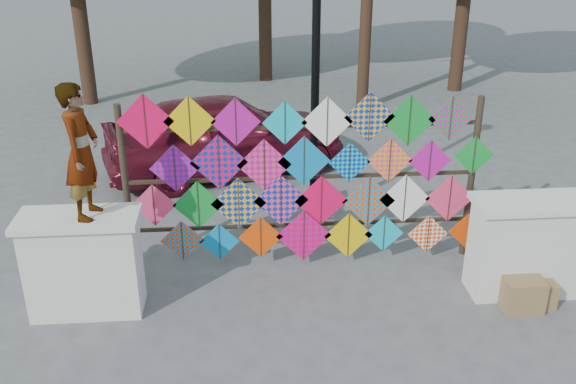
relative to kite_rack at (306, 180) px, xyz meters
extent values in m
plane|color=slate|center=(-0.05, -0.73, -1.23)|extent=(80.00, 80.00, 0.00)
cube|color=white|center=(-2.75, -0.93, -0.63)|extent=(1.30, 0.55, 1.20)
cube|color=white|center=(-2.75, -0.93, 0.01)|extent=(1.40, 0.65, 0.08)
cube|color=white|center=(2.65, -0.93, -0.63)|extent=(1.30, 0.55, 1.20)
cube|color=white|center=(2.65, -0.93, 0.01)|extent=(1.40, 0.65, 0.08)
cylinder|color=#2E2419|center=(-2.35, 0.07, -0.08)|extent=(0.09, 0.09, 2.30)
cylinder|color=#2E2419|center=(2.25, 0.07, -0.08)|extent=(0.09, 0.09, 2.30)
cube|color=#2E2419|center=(-0.05, 0.07, -0.68)|extent=(4.60, 0.04, 0.04)
cube|color=#2E2419|center=(-0.05, 0.07, 0.02)|extent=(4.60, 0.04, 0.04)
cube|color=#2E2419|center=(-0.05, 0.07, 0.72)|extent=(4.60, 0.04, 0.04)
cube|color=#F10A4B|center=(-2.01, 0.01, 0.86)|extent=(0.72, 0.01, 0.72)
cube|color=#2E2419|center=(-2.01, 0.00, 0.86)|extent=(0.01, 0.01, 0.71)
cube|color=yellow|center=(-1.47, 0.01, 0.85)|extent=(0.65, 0.01, 0.65)
cube|color=#2E2419|center=(-1.47, 0.00, 0.85)|extent=(0.01, 0.01, 0.64)
cube|color=#C21294|center=(-0.90, 0.01, 0.82)|extent=(0.63, 0.01, 0.63)
cube|color=#2E2419|center=(-0.90, 0.00, 0.82)|extent=(0.01, 0.01, 0.62)
cube|color=#0DBBD0|center=(-0.28, 0.01, 0.79)|extent=(0.58, 0.01, 0.58)
cube|color=#2E2419|center=(-0.28, 0.00, 0.79)|extent=(0.01, 0.01, 0.57)
cube|color=white|center=(0.26, 0.01, 0.79)|extent=(0.66, 0.01, 0.66)
cube|color=#2E2419|center=(0.26, 0.00, 0.79)|extent=(0.01, 0.01, 0.65)
cube|color=#F8A916|center=(0.80, 0.01, 0.84)|extent=(0.66, 0.01, 0.66)
cube|color=#2E2419|center=(0.80, 0.00, 0.84)|extent=(0.01, 0.01, 0.65)
cube|color=#11902D|center=(1.32, 0.01, 0.78)|extent=(0.68, 0.01, 0.68)
cube|color=#2E2419|center=(1.32, 0.00, 0.78)|extent=(0.01, 0.01, 0.67)
cube|color=#C21294|center=(1.86, 0.01, 0.80)|extent=(0.60, 0.01, 0.60)
cube|color=#2E2419|center=(1.86, 0.00, 0.80)|extent=(0.01, 0.01, 0.59)
cube|color=#5A17AC|center=(-1.69, -0.03, 0.24)|extent=(0.64, 0.01, 0.64)
cube|color=#2E2419|center=(-1.69, -0.04, 0.24)|extent=(0.01, 0.01, 0.63)
cube|color=#072DA9|center=(-1.13, -0.03, 0.30)|extent=(0.74, 0.01, 0.74)
cube|color=#2E2419|center=(-1.13, -0.04, 0.30)|extent=(0.01, 0.01, 0.73)
cube|color=#C21294|center=(-0.55, -0.03, 0.25)|extent=(0.71, 0.01, 0.71)
cube|color=#2E2419|center=(-0.55, -0.04, 0.25)|extent=(0.01, 0.01, 0.69)
cube|color=#0880C5|center=(-0.04, -0.03, 0.28)|extent=(0.69, 0.01, 0.69)
cube|color=#2E2419|center=(-0.04, -0.04, 0.28)|extent=(0.01, 0.01, 0.67)
cube|color=#072DA9|center=(0.56, -0.03, 0.25)|extent=(0.55, 0.01, 0.55)
cube|color=#2E2419|center=(0.56, -0.04, 0.25)|extent=(0.01, 0.01, 0.54)
cube|color=#F8A916|center=(1.09, -0.03, 0.26)|extent=(0.60, 0.01, 0.60)
cube|color=#2E2419|center=(1.09, -0.04, 0.26)|extent=(0.01, 0.01, 0.59)
cube|color=#C21294|center=(1.62, -0.03, 0.24)|extent=(0.58, 0.01, 0.58)
cube|color=#2E2419|center=(1.62, -0.04, 0.24)|extent=(0.01, 0.01, 0.57)
cube|color=#11902D|center=(2.21, -0.03, 0.29)|extent=(0.53, 0.01, 0.53)
cube|color=#2E2419|center=(2.21, -0.04, 0.29)|extent=(0.01, 0.01, 0.52)
cube|color=#FF376D|center=(-1.99, -0.07, -0.25)|extent=(0.59, 0.01, 0.59)
cube|color=#2E2419|center=(-1.99, -0.08, -0.25)|extent=(0.01, 0.01, 0.58)
cube|color=#11902D|center=(-1.42, -0.07, -0.27)|extent=(0.67, 0.01, 0.67)
cube|color=#2E2419|center=(-1.42, -0.08, -0.27)|extent=(0.01, 0.01, 0.66)
cube|color=#F8A916|center=(-0.90, -0.07, -0.27)|extent=(0.73, 0.01, 0.73)
cube|color=#2E2419|center=(-0.90, -0.08, -0.27)|extent=(0.01, 0.01, 0.72)
cube|color=#072DA9|center=(-0.34, -0.07, -0.24)|extent=(0.73, 0.01, 0.73)
cube|color=#2E2419|center=(-0.34, -0.08, -0.24)|extent=(0.01, 0.01, 0.71)
cube|color=#F10A4B|center=(0.19, -0.07, -0.27)|extent=(0.71, 0.01, 0.71)
cube|color=#2E2419|center=(0.19, -0.08, -0.27)|extent=(0.01, 0.01, 0.70)
cube|color=#FF4508|center=(0.83, -0.07, -0.30)|extent=(0.72, 0.01, 0.72)
cube|color=#2E2419|center=(0.83, -0.08, -0.30)|extent=(0.01, 0.01, 0.70)
cube|color=white|center=(1.31, -0.07, -0.28)|extent=(0.69, 0.01, 0.69)
cube|color=#2E2419|center=(1.31, -0.08, -0.28)|extent=(0.01, 0.01, 0.68)
cube|color=#FF376D|center=(1.93, -0.07, -0.30)|extent=(0.68, 0.01, 0.68)
cube|color=#2E2419|center=(1.93, -0.08, -0.30)|extent=(0.01, 0.01, 0.67)
cube|color=#FF4508|center=(-1.66, -0.11, -0.76)|extent=(0.58, 0.01, 0.58)
cube|color=#2E2419|center=(-1.66, -0.12, -0.76)|extent=(0.01, 0.01, 0.57)
cube|color=#0880C5|center=(-1.17, -0.11, -0.80)|extent=(0.53, 0.01, 0.53)
cube|color=#2E2419|center=(-1.17, -0.12, -0.80)|extent=(0.01, 0.01, 0.53)
cube|color=#FF4508|center=(-0.62, -0.11, -0.76)|extent=(0.60, 0.01, 0.60)
cube|color=#2E2419|center=(-0.62, -0.12, -0.76)|extent=(0.01, 0.01, 0.59)
cube|color=#C21294|center=(-0.04, -0.11, -0.76)|extent=(0.75, 0.01, 0.75)
cube|color=#2E2419|center=(-0.04, -0.12, -0.76)|extent=(0.01, 0.01, 0.74)
cube|color=yellow|center=(0.57, -0.11, -0.78)|extent=(0.67, 0.01, 0.67)
cube|color=#2E2419|center=(0.57, -0.12, -0.78)|extent=(0.01, 0.01, 0.65)
cube|color=#0DBBD0|center=(1.06, -0.11, -0.77)|extent=(0.54, 0.01, 0.54)
cube|color=#2E2419|center=(1.06, -0.12, -0.77)|extent=(0.01, 0.01, 0.53)
cube|color=white|center=(1.67, -0.11, -0.80)|extent=(0.56, 0.01, 0.56)
cube|color=#2E2419|center=(1.67, -0.12, -0.80)|extent=(0.01, 0.01, 0.55)
cube|color=#FF4508|center=(2.22, -0.11, -0.78)|extent=(0.54, 0.01, 0.54)
cube|color=#2E2419|center=(2.22, -0.12, -0.78)|extent=(0.01, 0.01, 0.53)
cylinder|color=#402A1B|center=(-4.55, 8.27, 0.69)|extent=(0.36, 0.36, 3.85)
cylinder|color=#402A1B|center=(-0.05, 10.27, 0.83)|extent=(0.36, 0.36, 4.12)
cylinder|color=#402A1B|center=(4.95, 8.77, 0.56)|extent=(0.36, 0.36, 3.58)
imported|color=#99999E|center=(-2.60, -0.93, 0.83)|extent=(0.45, 0.62, 1.55)
imported|color=maroon|center=(-1.11, 3.44, -0.49)|extent=(4.66, 2.95, 1.48)
cylinder|color=black|center=(0.25, 1.27, 0.87)|extent=(0.12, 0.12, 4.20)
cube|color=olive|center=(2.51, -1.30, -1.02)|extent=(0.47, 0.42, 0.42)
cube|color=olive|center=(2.72, -1.25, -1.06)|extent=(0.40, 0.37, 0.34)
camera|label=1|loc=(-0.86, -7.69, 3.29)|focal=40.00mm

